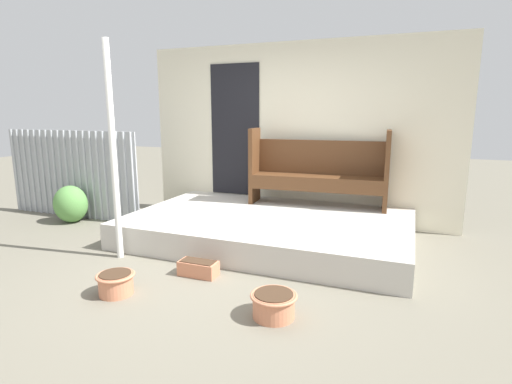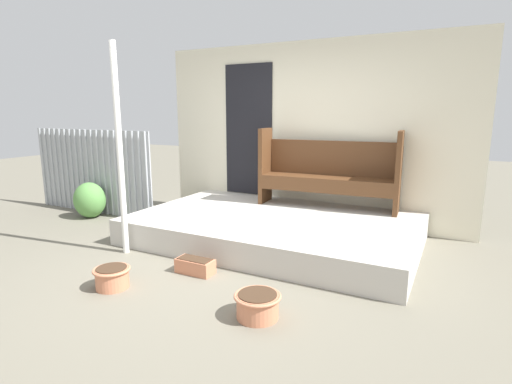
% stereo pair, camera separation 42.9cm
% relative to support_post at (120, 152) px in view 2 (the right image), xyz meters
% --- Properties ---
extents(ground_plane, '(24.00, 24.00, 0.00)m').
position_rel_support_post_xyz_m(ground_plane, '(1.20, 0.11, -1.18)').
color(ground_plane, '#706B5B').
extents(porch_slab, '(3.46, 2.17, 0.32)m').
position_rel_support_post_xyz_m(porch_slab, '(1.36, 1.19, -1.02)').
color(porch_slab, beige).
rests_on(porch_slab, ground_plane).
extents(house_wall, '(4.66, 0.08, 2.60)m').
position_rel_support_post_xyz_m(house_wall, '(1.32, 2.31, 0.12)').
color(house_wall, beige).
rests_on(house_wall, ground_plane).
extents(fence_corrugated, '(2.48, 0.05, 1.34)m').
position_rel_support_post_xyz_m(fence_corrugated, '(-1.88, 1.18, -0.51)').
color(fence_corrugated, '#9EA3A8').
rests_on(fence_corrugated, ground_plane).
extents(support_post, '(0.07, 0.07, 2.36)m').
position_rel_support_post_xyz_m(support_post, '(0.00, 0.00, 0.00)').
color(support_post, white).
rests_on(support_post, ground_plane).
extents(bench, '(1.91, 0.53, 1.07)m').
position_rel_support_post_xyz_m(bench, '(1.79, 2.01, -0.34)').
color(bench, '#54331C').
rests_on(bench, porch_slab).
extents(flower_pot_left, '(0.34, 0.34, 0.20)m').
position_rel_support_post_xyz_m(flower_pot_left, '(0.60, -0.77, -1.07)').
color(flower_pot_left, tan).
rests_on(flower_pot_left, ground_plane).
extents(flower_pot_middle, '(0.38, 0.38, 0.20)m').
position_rel_support_post_xyz_m(flower_pot_middle, '(2.05, -0.63, -1.07)').
color(flower_pot_middle, tan).
rests_on(flower_pot_middle, ground_plane).
extents(planter_box_rect, '(0.39, 0.18, 0.16)m').
position_rel_support_post_xyz_m(planter_box_rect, '(1.08, -0.13, -1.10)').
color(planter_box_rect, tan).
rests_on(planter_box_rect, ground_plane).
extents(shrub_by_fence, '(0.50, 0.45, 0.55)m').
position_rel_support_post_xyz_m(shrub_by_fence, '(-1.66, 0.92, -0.90)').
color(shrub_by_fence, '#599347').
rests_on(shrub_by_fence, ground_plane).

